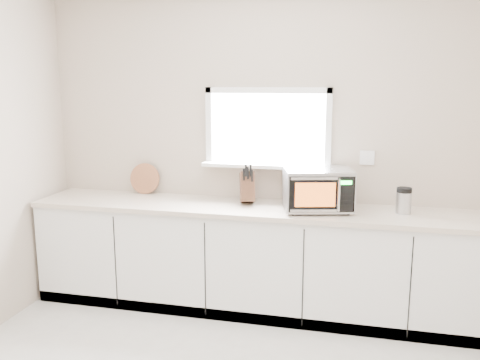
% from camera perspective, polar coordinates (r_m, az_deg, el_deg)
% --- Properties ---
extents(back_wall, '(4.00, 0.17, 2.70)m').
position_cam_1_polar(back_wall, '(4.46, 3.12, 3.46)').
color(back_wall, '#B0A08C').
rests_on(back_wall, ground).
extents(cabinets, '(3.92, 0.60, 0.88)m').
position_cam_1_polar(cabinets, '(4.40, 2.28, -9.06)').
color(cabinets, silver).
rests_on(cabinets, ground).
extents(countertop, '(3.92, 0.64, 0.04)m').
position_cam_1_polar(countertop, '(4.25, 2.30, -3.28)').
color(countertop, beige).
rests_on(countertop, cabinets).
extents(microwave, '(0.61, 0.53, 0.34)m').
position_cam_1_polar(microwave, '(4.14, 8.71, -0.97)').
color(microwave, black).
rests_on(microwave, countertop).
extents(knife_block, '(0.18, 0.27, 0.35)m').
position_cam_1_polar(knife_block, '(4.32, 0.81, -0.72)').
color(knife_block, '#4C2A1B').
rests_on(knife_block, countertop).
extents(cutting_board, '(0.28, 0.07, 0.28)m').
position_cam_1_polar(cutting_board, '(4.79, -10.64, 0.16)').
color(cutting_board, '#A25C3F').
rests_on(cutting_board, countertop).
extents(coffee_grinder, '(0.15, 0.15, 0.21)m').
position_cam_1_polar(coffee_grinder, '(4.22, 17.90, -2.20)').
color(coffee_grinder, '#ACAFB4').
rests_on(coffee_grinder, countertop).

